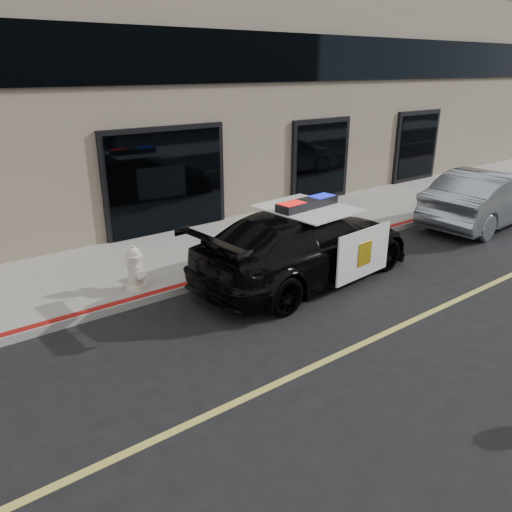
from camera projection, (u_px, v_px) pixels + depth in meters
ground at (407, 324)px, 8.82m from camera, size 120.00×120.00×0.00m
sidewalk_n at (237, 242)px, 12.71m from camera, size 60.00×3.50×0.15m
building_n at (131, 3)px, 14.52m from camera, size 60.00×7.00×12.00m
police_car at (306, 244)px, 10.45m from camera, size 3.09×5.69×1.74m
silver_sedan at (488, 198)px, 14.11m from camera, size 2.25×5.00×1.58m
fire_hydrant at (135, 269)px, 9.72m from camera, size 0.40×0.56×0.88m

